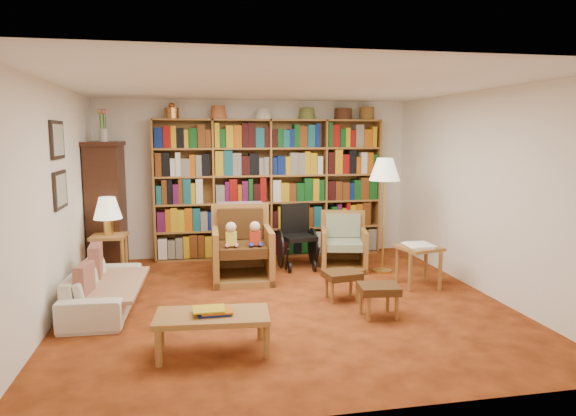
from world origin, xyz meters
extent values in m
plane|color=#A14418|center=(0.00, 0.00, 0.00)|extent=(5.00, 5.00, 0.00)
plane|color=white|center=(0.00, 0.00, 2.50)|extent=(5.00, 5.00, 0.00)
plane|color=white|center=(0.00, 2.50, 1.25)|extent=(5.00, 0.00, 5.00)
plane|color=white|center=(0.00, -2.50, 1.25)|extent=(5.00, 0.00, 5.00)
plane|color=white|center=(-2.50, 0.00, 1.25)|extent=(0.00, 5.00, 5.00)
plane|color=white|center=(2.50, 0.00, 1.25)|extent=(0.00, 5.00, 5.00)
cube|color=olive|center=(0.20, 2.34, 1.10)|extent=(3.60, 0.30, 2.20)
cube|color=#371C0F|center=(-2.25, 2.00, 0.90)|extent=(0.45, 0.90, 1.80)
cube|color=#371C0F|center=(-2.25, 2.00, 1.83)|extent=(0.50, 0.95, 0.06)
cylinder|color=beige|center=(-2.25, 2.00, 1.95)|extent=(0.12, 0.12, 0.18)
cube|color=black|center=(-2.48, 0.30, 1.90)|extent=(0.03, 0.52, 0.42)
cube|color=gray|center=(-2.46, 0.30, 1.90)|extent=(0.01, 0.44, 0.34)
cube|color=black|center=(-2.48, 0.30, 1.35)|extent=(0.03, 0.52, 0.42)
cube|color=gray|center=(-2.46, 0.30, 1.35)|extent=(0.01, 0.44, 0.34)
imported|color=beige|center=(-2.05, 0.14, 0.24)|extent=(1.64, 0.70, 0.47)
cube|color=beige|center=(-2.00, 0.14, 0.30)|extent=(0.82, 1.44, 0.04)
cube|color=maroon|center=(-2.18, 0.49, 0.45)|extent=(0.16, 0.42, 0.41)
cube|color=maroon|center=(-2.18, -0.21, 0.45)|extent=(0.16, 0.37, 0.36)
cube|color=olive|center=(-2.15, 1.36, 0.60)|extent=(0.48, 0.48, 0.04)
cylinder|color=olive|center=(-2.34, 1.18, 0.29)|extent=(0.05, 0.05, 0.58)
cylinder|color=olive|center=(-1.96, 1.18, 0.29)|extent=(0.05, 0.05, 0.58)
cylinder|color=olive|center=(-2.34, 1.55, 0.29)|extent=(0.05, 0.05, 0.58)
cylinder|color=olive|center=(-1.96, 1.55, 0.29)|extent=(0.05, 0.05, 0.58)
cylinder|color=gold|center=(-2.15, 1.36, 0.73)|extent=(0.13, 0.13, 0.21)
cone|color=white|center=(-2.15, 1.36, 0.99)|extent=(0.38, 0.38, 0.29)
cube|color=olive|center=(-0.39, 0.99, 0.04)|extent=(0.83, 0.86, 0.09)
cube|color=olive|center=(-0.76, 0.99, 0.36)|extent=(0.11, 0.84, 0.71)
cube|color=olive|center=(-0.03, 0.99, 0.36)|extent=(0.11, 0.84, 0.71)
cube|color=olive|center=(-0.39, 1.37, 0.50)|extent=(0.80, 0.12, 1.00)
cube|color=#4B2C14|center=(-0.39, 0.96, 0.44)|extent=(0.65, 0.72, 0.13)
cube|color=#4B2C14|center=(-0.39, 1.29, 0.73)|extent=(0.63, 0.13, 0.42)
cube|color=#D03762|center=(-0.39, 1.40, 0.80)|extent=(0.62, 0.09, 0.44)
cube|color=olive|center=(1.13, 1.34, 0.04)|extent=(0.80, 0.82, 0.07)
cube|color=olive|center=(0.83, 1.34, 0.29)|extent=(0.22, 0.68, 0.59)
cube|color=olive|center=(1.43, 1.34, 0.29)|extent=(0.22, 0.68, 0.59)
cube|color=olive|center=(1.13, 1.64, 0.41)|extent=(0.66, 0.23, 0.82)
cube|color=gray|center=(1.13, 1.31, 0.37)|extent=(0.63, 0.68, 0.11)
cube|color=gray|center=(1.13, 1.58, 0.60)|extent=(0.52, 0.21, 0.35)
cube|color=black|center=(0.49, 1.53, 0.45)|extent=(0.54, 0.54, 0.06)
cube|color=black|center=(0.49, 1.75, 0.70)|extent=(0.45, 0.14, 0.45)
cylinder|color=black|center=(0.24, 1.63, 0.28)|extent=(0.03, 0.56, 0.56)
cylinder|color=black|center=(0.74, 1.63, 0.28)|extent=(0.03, 0.56, 0.56)
cylinder|color=black|center=(0.31, 1.25, 0.08)|extent=(0.03, 0.16, 0.16)
cylinder|color=black|center=(0.67, 1.25, 0.08)|extent=(0.03, 0.16, 0.16)
cylinder|color=gold|center=(1.63, 1.05, 0.01)|extent=(0.28, 0.28, 0.03)
cylinder|color=gold|center=(1.63, 1.05, 0.69)|extent=(0.03, 0.03, 1.38)
cone|color=white|center=(1.63, 1.05, 1.48)|extent=(0.43, 0.43, 0.32)
cube|color=olive|center=(1.82, 0.28, 0.51)|extent=(0.58, 0.58, 0.04)
cylinder|color=olive|center=(1.61, 0.08, 0.25)|extent=(0.05, 0.05, 0.49)
cylinder|color=olive|center=(2.02, 0.08, 0.25)|extent=(0.05, 0.05, 0.49)
cylinder|color=olive|center=(1.61, 0.48, 0.25)|extent=(0.05, 0.05, 0.49)
cylinder|color=olive|center=(2.02, 0.48, 0.25)|extent=(0.05, 0.05, 0.49)
cube|color=white|center=(1.82, 0.28, 0.55)|extent=(0.38, 0.44, 0.03)
cube|color=#4B2C14|center=(0.68, -0.06, 0.31)|extent=(0.45, 0.40, 0.08)
cylinder|color=olive|center=(0.53, -0.18, 0.13)|extent=(0.04, 0.04, 0.27)
cylinder|color=olive|center=(0.84, -0.18, 0.13)|extent=(0.04, 0.04, 0.27)
cylinder|color=olive|center=(0.53, 0.07, 0.13)|extent=(0.04, 0.04, 0.27)
cylinder|color=olive|center=(0.84, 0.07, 0.13)|extent=(0.04, 0.04, 0.27)
cube|color=#4B2C14|center=(0.90, -0.69, 0.31)|extent=(0.46, 0.40, 0.08)
cylinder|color=olive|center=(0.75, -0.81, 0.14)|extent=(0.04, 0.04, 0.27)
cylinder|color=olive|center=(1.06, -0.81, 0.14)|extent=(0.04, 0.04, 0.27)
cylinder|color=olive|center=(0.75, -0.56, 0.14)|extent=(0.04, 0.04, 0.27)
cylinder|color=olive|center=(1.06, -0.56, 0.14)|extent=(0.04, 0.04, 0.27)
cube|color=olive|center=(-0.90, -1.26, 0.33)|extent=(1.06, 0.59, 0.05)
cylinder|color=olive|center=(-1.36, -1.47, 0.15)|extent=(0.06, 0.06, 0.31)
cylinder|color=olive|center=(-0.44, -1.47, 0.15)|extent=(0.06, 0.06, 0.31)
cylinder|color=olive|center=(-1.36, -1.05, 0.15)|extent=(0.06, 0.06, 0.31)
cylinder|color=olive|center=(-0.44, -1.05, 0.15)|extent=(0.06, 0.06, 0.31)
cube|color=brown|center=(-0.90, -1.26, 0.39)|extent=(0.30, 0.24, 0.05)
camera|label=1|loc=(-1.07, -5.74, 1.95)|focal=32.00mm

